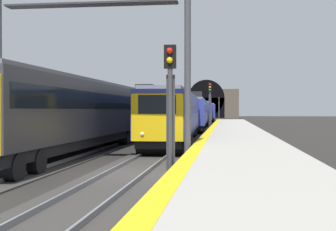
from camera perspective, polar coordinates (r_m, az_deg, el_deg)
name	(u,v)px	position (r m, az deg, el deg)	size (l,w,h in m)	color
ground_plane	(128,175)	(17.39, -4.98, -7.42)	(320.00, 320.00, 0.00)	#282623
platform_right	(244,164)	(16.95, 9.50, -6.01)	(112.00, 4.16, 0.95)	#ADA89E
platform_right_edge_strip	(194,150)	(16.93, 3.28, -4.38)	(112.00, 0.50, 0.01)	yellow
track_main_line	(128,174)	(17.39, -4.98, -7.28)	(160.00, 3.02, 0.21)	#383533
track_adjacent_line	(17,172)	(18.81, -18.31, -6.71)	(160.00, 3.14, 0.21)	#383533
train_main_approaching	(200,112)	(64.59, 4.04, 0.42)	(84.37, 3.24, 4.61)	navy
train_adjacent_platform	(120,111)	(35.18, -5.97, 0.55)	(41.92, 3.12, 4.99)	#333338
railway_signal_near	(170,103)	(14.64, 0.27, 1.62)	(0.39, 0.38, 4.54)	#38383D
railway_signal_mid	(210,102)	(50.78, 5.27, 1.66)	(0.39, 0.38, 5.47)	#38383D
railway_signal_far	(219,106)	(114.59, 6.39, 1.13)	(0.39, 0.38, 5.66)	#38383D
overhead_signal_gantry	(91,31)	(20.43, -9.66, 10.31)	(0.70, 8.75, 7.85)	#3F3F47
tunnel_portal	(206,103)	(137.04, 4.83, 1.51)	(2.48, 19.19, 11.40)	#51473D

